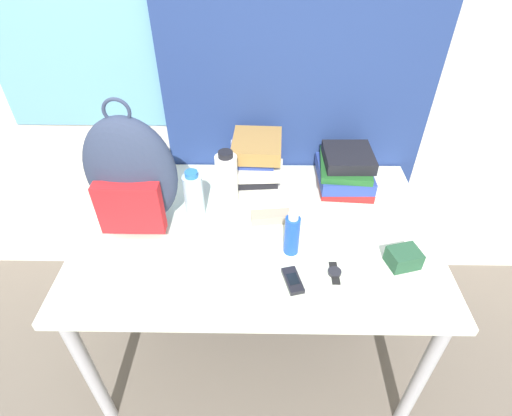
% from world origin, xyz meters
% --- Properties ---
extents(wall_back, '(6.00, 0.06, 2.50)m').
position_xyz_m(wall_back, '(-0.00, 0.95, 1.25)').
color(wall_back, silver).
rests_on(wall_back, ground_plane).
extents(curtain_blue, '(1.12, 0.04, 2.50)m').
position_xyz_m(curtain_blue, '(0.16, 0.90, 1.25)').
color(curtain_blue, navy).
rests_on(curtain_blue, ground_plane).
extents(desk, '(1.32, 0.87, 0.73)m').
position_xyz_m(desk, '(0.00, 0.43, 0.65)').
color(desk, silver).
rests_on(desk, ground_plane).
extents(backpack, '(0.32, 0.18, 0.50)m').
position_xyz_m(backpack, '(-0.44, 0.47, 0.94)').
color(backpack, '#2D3851').
rests_on(backpack, desk).
extents(book_stack_left, '(0.23, 0.28, 0.23)m').
position_xyz_m(book_stack_left, '(-0.01, 0.72, 0.84)').
color(book_stack_left, silver).
rests_on(book_stack_left, desk).
extents(book_stack_center, '(0.24, 0.27, 0.16)m').
position_xyz_m(book_stack_center, '(0.37, 0.72, 0.81)').
color(book_stack_center, red).
rests_on(book_stack_center, desk).
extents(water_bottle, '(0.07, 0.07, 0.20)m').
position_xyz_m(water_bottle, '(-0.24, 0.52, 0.82)').
color(water_bottle, silver).
rests_on(water_bottle, desk).
extents(sports_bottle, '(0.08, 0.08, 0.26)m').
position_xyz_m(sports_bottle, '(-0.11, 0.56, 0.85)').
color(sports_bottle, white).
rests_on(sports_bottle, desk).
extents(sunscreen_bottle, '(0.05, 0.05, 0.17)m').
position_xyz_m(sunscreen_bottle, '(0.13, 0.32, 0.81)').
color(sunscreen_bottle, blue).
rests_on(sunscreen_bottle, desk).
extents(cell_phone, '(0.07, 0.12, 0.02)m').
position_xyz_m(cell_phone, '(0.12, 0.17, 0.74)').
color(cell_phone, black).
rests_on(cell_phone, desk).
extents(sunglasses_case, '(0.16, 0.07, 0.04)m').
position_xyz_m(sunglasses_case, '(0.06, 0.48, 0.75)').
color(sunglasses_case, gray).
rests_on(sunglasses_case, desk).
extents(camera_pouch, '(0.12, 0.11, 0.06)m').
position_xyz_m(camera_pouch, '(0.50, 0.26, 0.76)').
color(camera_pouch, '#234C33').
rests_on(camera_pouch, desk).
extents(wristwatch, '(0.04, 0.10, 0.01)m').
position_xyz_m(wristwatch, '(0.27, 0.21, 0.73)').
color(wristwatch, black).
rests_on(wristwatch, desk).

